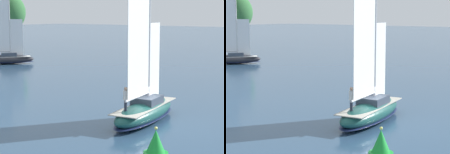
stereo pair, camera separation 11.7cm
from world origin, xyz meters
The scene contains 5 objects.
ground_plane centered at (0.00, 0.00, 0.00)m, with size 400.00×400.00×0.00m, color #2D4C6B.
tree_shore_right centered at (32.32, 52.80, 7.90)m, with size 5.48×5.48×11.28m.
sailboat_main centered at (0.01, 0.00, 0.97)m, with size 9.03×3.84×12.03m.
sailboat_moored_far_slip centered at (17.35, 36.64, 0.94)m, with size 8.01×7.13×11.56m.
channel_buoy centered at (-8.07, -5.87, 0.91)m, with size 1.27×1.27×2.28m.
Camera 1 is at (-26.26, -16.89, 7.93)m, focal length 70.00 mm.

